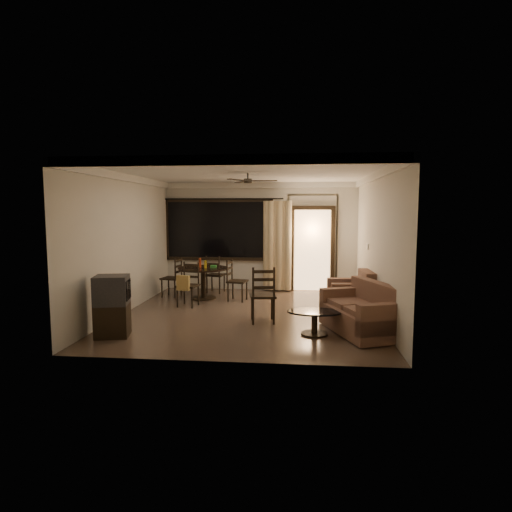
# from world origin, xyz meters

# --- Properties ---
(ground) EXTENTS (5.50, 5.50, 0.00)m
(ground) POSITION_xyz_m (0.00, 0.00, 0.00)
(ground) COLOR #7F6651
(ground) RESTS_ON ground
(room_shell) EXTENTS (5.50, 6.70, 5.50)m
(room_shell) POSITION_xyz_m (0.59, 1.77, 1.83)
(room_shell) COLOR beige
(room_shell) RESTS_ON ground
(dining_table) EXTENTS (1.18, 1.18, 0.96)m
(dining_table) POSITION_xyz_m (-1.23, 1.43, 0.58)
(dining_table) COLOR black
(dining_table) RESTS_ON ground
(dining_chair_west) EXTENTS (0.49, 0.49, 0.95)m
(dining_chair_west) POSITION_xyz_m (-2.04, 1.57, 0.28)
(dining_chair_west) COLOR black
(dining_chair_west) RESTS_ON ground
(dining_chair_east) EXTENTS (0.49, 0.49, 0.95)m
(dining_chair_east) POSITION_xyz_m (-0.41, 1.28, 0.28)
(dining_chair_east) COLOR black
(dining_chair_east) RESTS_ON ground
(dining_chair_south) EXTENTS (0.49, 0.53, 0.95)m
(dining_chair_south) POSITION_xyz_m (-1.39, 0.58, 0.31)
(dining_chair_south) COLOR black
(dining_chair_south) RESTS_ON ground
(dining_chair_north) EXTENTS (0.49, 0.49, 0.95)m
(dining_chair_north) POSITION_xyz_m (-1.09, 2.20, 0.28)
(dining_chair_north) COLOR black
(dining_chair_north) RESTS_ON ground
(tv_cabinet) EXTENTS (0.62, 0.58, 1.01)m
(tv_cabinet) POSITION_xyz_m (-2.05, -1.73, 0.51)
(tv_cabinet) COLOR black
(tv_cabinet) RESTS_ON ground
(sofa) EXTENTS (1.33, 1.76, 0.84)m
(sofa) POSITION_xyz_m (2.11, -1.13, 0.34)
(sofa) COLOR #40201D
(sofa) RESTS_ON ground
(armchair) EXTENTS (0.89, 0.89, 0.85)m
(armchair) POSITION_xyz_m (2.10, 0.29, 0.35)
(armchair) COLOR #40201D
(armchair) RESTS_ON ground
(coffee_table) EXTENTS (0.92, 0.55, 0.40)m
(coffee_table) POSITION_xyz_m (1.28, -1.31, 0.27)
(coffee_table) COLOR black
(coffee_table) RESTS_ON ground
(side_chair) EXTENTS (0.54, 0.54, 1.06)m
(side_chair) POSITION_xyz_m (0.35, -0.60, 0.31)
(side_chair) COLOR black
(side_chair) RESTS_ON ground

